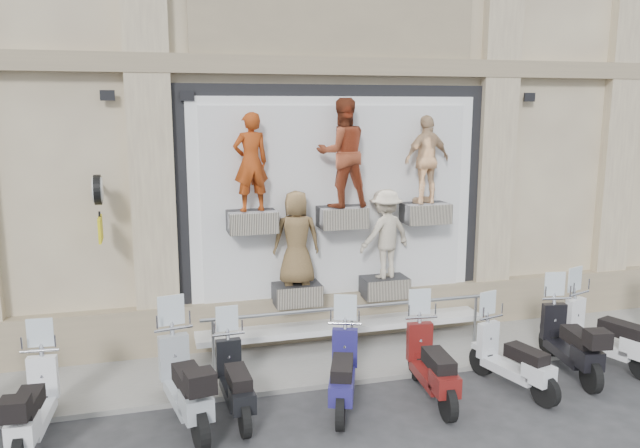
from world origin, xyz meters
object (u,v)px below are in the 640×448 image
(guard_rail, at_px, (352,332))
(scooter_e, at_px, (343,357))
(scooter_b, at_px, (32,390))
(scooter_h, at_px, (571,328))
(scooter_c, at_px, (184,367))
(scooter_f, at_px, (432,350))
(scooter_i, at_px, (607,321))
(clock_sign_bracket, at_px, (99,199))
(scooter_g, at_px, (514,346))
(scooter_d, at_px, (235,367))

(guard_rail, relative_size, scooter_e, 2.81)
(scooter_b, height_order, scooter_h, scooter_h)
(guard_rail, height_order, scooter_h, scooter_h)
(scooter_c, xyz_separation_m, scooter_h, (5.96, -0.00, -0.05))
(scooter_f, bearing_deg, scooter_i, 10.85)
(scooter_h, bearing_deg, scooter_i, 15.76)
(clock_sign_bracket, xyz_separation_m, scooter_f, (4.55, -2.17, -2.06))
(scooter_g, bearing_deg, scooter_c, 161.98)
(clock_sign_bracket, relative_size, scooter_i, 0.54)
(scooter_g, height_order, scooter_h, scooter_h)
(scooter_b, distance_m, scooter_h, 7.81)
(guard_rail, relative_size, scooter_i, 2.67)
(scooter_c, xyz_separation_m, scooter_g, (4.76, -0.28, -0.11))
(guard_rail, height_order, scooter_b, scooter_b)
(scooter_c, bearing_deg, scooter_f, -14.06)
(clock_sign_bracket, bearing_deg, scooter_f, -25.50)
(guard_rail, bearing_deg, scooter_i, -19.91)
(scooter_d, distance_m, scooter_g, 4.10)
(scooter_g, xyz_separation_m, scooter_h, (1.19, 0.27, 0.06))
(clock_sign_bracket, distance_m, scooter_h, 7.58)
(scooter_c, bearing_deg, scooter_h, -10.56)
(guard_rail, distance_m, scooter_h, 3.48)
(scooter_b, relative_size, scooter_h, 0.96)
(scooter_f, bearing_deg, scooter_e, -179.82)
(clock_sign_bracket, bearing_deg, scooter_h, -15.57)
(guard_rail, distance_m, scooter_f, 1.84)
(scooter_e, height_order, scooter_g, scooter_e)
(scooter_e, relative_size, scooter_h, 0.97)
(scooter_f, height_order, scooter_g, scooter_f)
(scooter_e, bearing_deg, scooter_f, 15.00)
(clock_sign_bracket, xyz_separation_m, scooter_e, (3.25, -2.05, -2.07))
(scooter_d, distance_m, scooter_h, 5.28)
(scooter_e, bearing_deg, clock_sign_bracket, 168.14)
(scooter_f, distance_m, scooter_g, 1.29)
(scooter_h, bearing_deg, scooter_d, -171.68)
(scooter_c, distance_m, scooter_i, 6.70)
(clock_sign_bracket, relative_size, scooter_e, 0.57)
(clock_sign_bracket, relative_size, scooter_b, 0.57)
(scooter_h, bearing_deg, guard_rail, 163.61)
(scooter_f, bearing_deg, guard_rail, 116.43)
(scooter_d, bearing_deg, scooter_f, -8.26)
(scooter_f, bearing_deg, clock_sign_bracket, 160.06)
(clock_sign_bracket, distance_m, scooter_g, 6.60)
(guard_rail, height_order, scooter_g, scooter_g)
(guard_rail, xyz_separation_m, scooter_g, (1.94, -1.76, 0.23))
(guard_rail, xyz_separation_m, scooter_c, (-2.83, -1.49, 0.34))
(scooter_g, bearing_deg, scooter_d, 160.50)
(scooter_b, height_order, scooter_c, scooter_c)
(scooter_b, relative_size, scooter_i, 0.94)
(scooter_c, relative_size, scooter_h, 1.07)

